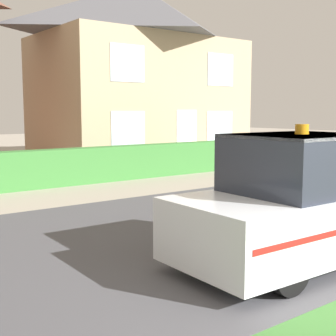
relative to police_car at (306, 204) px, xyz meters
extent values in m
cube|color=#4C4C51|center=(-1.28, 2.13, -0.78)|extent=(28.00, 6.47, 0.01)
cube|color=#3D7F38|center=(0.05, 8.12, -0.28)|extent=(12.33, 0.56, 1.02)
cylinder|color=black|center=(1.33, 0.69, -0.49)|extent=(0.58, 0.21, 0.58)
cylinder|color=black|center=(-1.23, -0.69, -0.49)|extent=(0.58, 0.21, 0.58)
cylinder|color=black|center=(-1.19, 0.75, -0.49)|extent=(0.58, 0.21, 0.58)
cube|color=silver|center=(0.05, 0.00, -0.21)|extent=(4.11, 1.73, 0.80)
cube|color=#232833|center=(-0.14, 0.00, 0.58)|extent=(1.81, 1.51, 0.78)
cube|color=silver|center=(-0.14, 0.00, 0.94)|extent=(1.81, 1.51, 0.04)
cube|color=red|center=(0.07, 0.82, -0.15)|extent=(3.87, 0.10, 0.07)
cylinder|color=orange|center=(-0.14, 0.00, 1.03)|extent=(0.18, 0.18, 0.13)
cube|color=tan|center=(5.80, 12.86, 1.73)|extent=(8.08, 5.30, 5.03)
pyramid|color=#56565B|center=(5.80, 12.86, 5.35)|extent=(8.48, 5.56, 2.22)
cube|color=white|center=(6.25, 10.20, 0.26)|extent=(1.00, 0.02, 2.10)
cube|color=silver|center=(3.58, 10.20, 0.62)|extent=(1.40, 0.02, 1.30)
cube|color=silver|center=(8.02, 10.20, 0.62)|extent=(1.40, 0.02, 1.30)
cube|color=silver|center=(3.58, 10.20, 2.93)|extent=(1.40, 0.02, 1.30)
cube|color=silver|center=(8.02, 10.20, 2.93)|extent=(1.40, 0.02, 1.30)
camera|label=1|loc=(-5.32, -3.89, 1.27)|focal=50.00mm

